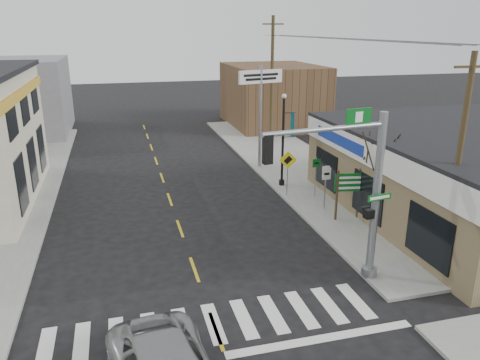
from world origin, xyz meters
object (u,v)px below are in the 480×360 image
object	(u,v)px
bare_tree	(381,140)
utility_pole_near	(458,163)
lamp_post	(284,133)
guide_sign	(349,187)
dance_center_sign	(261,91)
traffic_signal_pole	(358,181)
utility_pole_far	(272,79)
fire_hydrant	(374,222)

from	to	relation	value
bare_tree	utility_pole_near	world-z (taller)	utility_pole_near
lamp_post	bare_tree	world-z (taller)	lamp_post
guide_sign	dance_center_sign	bearing A→B (deg)	108.40
traffic_signal_pole	utility_pole_near	size ratio (longest dim) A/B	0.78
dance_center_sign	bare_tree	distance (m)	10.79
guide_sign	utility_pole_near	xyz separation A→B (m)	(1.47, -5.18, 2.52)
bare_tree	dance_center_sign	bearing A→B (deg)	102.73
guide_sign	utility_pole_far	bearing A→B (deg)	94.43
dance_center_sign	utility_pole_near	world-z (taller)	utility_pole_near
fire_hydrant	bare_tree	xyz separation A→B (m)	(0.37, 0.66, 3.63)
lamp_post	utility_pole_near	distance (m)	11.17
dance_center_sign	utility_pole_far	xyz separation A→B (m)	(3.00, 6.63, -0.01)
lamp_post	fire_hydrant	bearing A→B (deg)	-88.44
fire_hydrant	guide_sign	bearing A→B (deg)	110.48
guide_sign	fire_hydrant	size ratio (longest dim) A/B	3.37
guide_sign	lamp_post	size ratio (longest dim) A/B	0.46
guide_sign	dance_center_sign	size ratio (longest dim) A/B	0.38
utility_pole_far	traffic_signal_pole	bearing A→B (deg)	-101.70
lamp_post	bare_tree	xyz separation A→B (m)	(2.19, -6.49, 0.95)
traffic_signal_pole	utility_pole_far	distance (m)	21.79
dance_center_sign	fire_hydrant	bearing A→B (deg)	-93.68
traffic_signal_pole	utility_pole_near	world-z (taller)	utility_pole_near
guide_sign	dance_center_sign	xyz separation A→B (m)	(-1.42, 9.61, 3.34)
dance_center_sign	lamp_post	bearing A→B (deg)	-101.33
lamp_post	utility_pole_far	xyz separation A→B (m)	(2.82, 10.63, 1.87)
dance_center_sign	utility_pole_near	size ratio (longest dim) A/B	0.81
guide_sign	utility_pole_far	distance (m)	16.65
fire_hydrant	traffic_signal_pole	bearing A→B (deg)	-130.31
fire_hydrant	utility_pole_near	distance (m)	5.29
utility_pole_near	utility_pole_far	bearing A→B (deg)	91.54
utility_pole_near	bare_tree	bearing A→B (deg)	98.77
traffic_signal_pole	guide_sign	distance (m)	6.10
lamp_post	utility_pole_far	world-z (taller)	utility_pole_far
fire_hydrant	dance_center_sign	world-z (taller)	dance_center_sign
traffic_signal_pole	fire_hydrant	bearing A→B (deg)	41.98
traffic_signal_pole	guide_sign	bearing A→B (deg)	56.60
traffic_signal_pole	lamp_post	size ratio (longest dim) A/B	1.19
bare_tree	utility_pole_far	xyz separation A→B (m)	(0.63, 17.12, 0.92)
guide_sign	bare_tree	distance (m)	2.74
utility_pole_far	fire_hydrant	bearing A→B (deg)	-94.19
traffic_signal_pole	dance_center_sign	size ratio (longest dim) A/B	0.96
fire_hydrant	utility_pole_far	xyz separation A→B (m)	(1.00, 17.78, 4.55)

